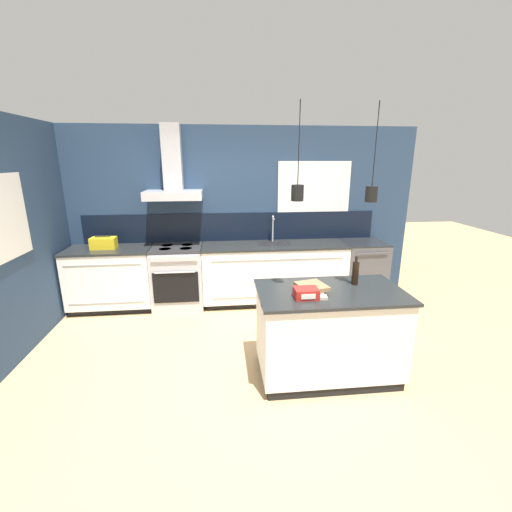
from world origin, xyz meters
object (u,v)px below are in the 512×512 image
red_supply_box (306,293)px  yellow_toolbox (104,243)px  oven_range (178,277)px  bottle_on_island (355,273)px  book_stack (311,289)px  dishwasher (362,270)px

red_supply_box → yellow_toolbox: bearing=139.4°
oven_range → bottle_on_island: bearing=-41.8°
oven_range → bottle_on_island: bottle_on_island is taller
oven_range → red_supply_box: (1.39, -2.05, 0.50)m
bottle_on_island → red_supply_box: size_ratio=1.38×
bottle_on_island → book_stack: 0.54m
bottle_on_island → red_supply_box: bottle_on_island is taller
red_supply_box → yellow_toolbox: 3.15m
dishwasher → book_stack: size_ratio=2.51×
oven_range → yellow_toolbox: 1.13m
book_stack → oven_range: bearing=127.1°
red_supply_box → yellow_toolbox: size_ratio=0.63×
red_supply_box → dishwasher: bearing=55.2°
book_stack → bottle_on_island: bearing=20.5°
dishwasher → yellow_toolbox: yellow_toolbox is taller
bottle_on_island → red_supply_box: 0.65m
oven_range → dishwasher: (2.82, 0.00, -0.00)m
bottle_on_island → yellow_toolbox: 3.45m
dishwasher → yellow_toolbox: size_ratio=2.68×
book_stack → dishwasher: bearing=55.3°
book_stack → yellow_toolbox: size_ratio=1.07×
oven_range → book_stack: size_ratio=2.51×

